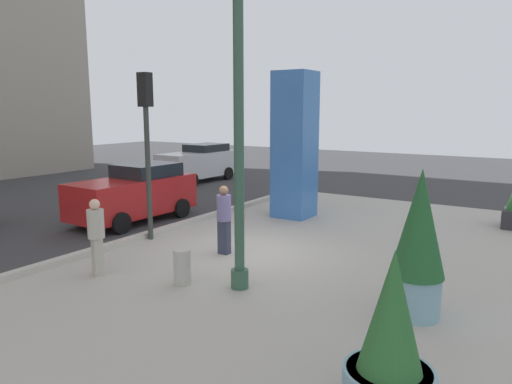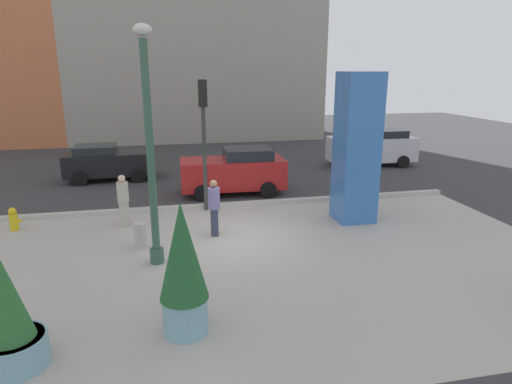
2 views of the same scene
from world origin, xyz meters
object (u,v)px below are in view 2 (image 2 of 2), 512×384
fire_hydrant (14,219)px  concrete_bollard (140,235)px  potted_plant_curbside (10,322)px  car_far_lane (373,148)px  pedestrian_by_curb (123,198)px  pedestrian_on_sidewalk (214,205)px  lamp_post (150,155)px  art_pillar_blue (356,149)px  car_passing_lane (235,171)px  traffic_light_far_side (204,124)px  potted_plant_near_right (183,268)px  car_intersection (109,162)px

fire_hydrant → concrete_bollard: bearing=-29.9°
potted_plant_curbside → car_far_lane: size_ratio=0.45×
concrete_bollard → pedestrian_by_curb: size_ratio=0.44×
potted_plant_curbside → concrete_bollard: potted_plant_curbside is taller
pedestrian_on_sidewalk → lamp_post: bearing=-136.1°
concrete_bollard → art_pillar_blue: bearing=8.7°
potted_plant_curbside → pedestrian_on_sidewalk: 6.78m
lamp_post → art_pillar_blue: lamp_post is taller
concrete_bollard → car_passing_lane: car_passing_lane is taller
fire_hydrant → car_far_lane: bearing=23.4°
fire_hydrant → pedestrian_by_curb: 3.46m
traffic_light_far_side → potted_plant_curbside: bearing=-116.9°
art_pillar_blue → pedestrian_on_sidewalk: 4.99m
car_passing_lane → car_far_lane: (7.95, 3.84, 0.03)m
car_far_lane → pedestrian_on_sidewalk: (-9.31, -8.45, 0.03)m
potted_plant_near_right → car_far_lane: size_ratio=0.58×
fire_hydrant → lamp_post: bearing=-37.6°
art_pillar_blue → pedestrian_on_sidewalk: bearing=-173.5°
potted_plant_near_right → concrete_bollard: size_ratio=3.52×
lamp_post → pedestrian_on_sidewalk: size_ratio=3.39×
pedestrian_on_sidewalk → pedestrian_by_curb: (-2.74, 1.43, -0.03)m
lamp_post → car_far_lane: (11.02, 10.10, -1.94)m
concrete_bollard → pedestrian_by_curb: pedestrian_by_curb is taller
traffic_light_far_side → car_passing_lane: size_ratio=1.09×
potted_plant_near_right → pedestrian_by_curb: size_ratio=1.54×
pedestrian_by_curb → car_passing_lane: bearing=37.7°
fire_hydrant → traffic_light_far_side: bearing=7.6°
car_intersection → pedestrian_on_sidewalk: pedestrian_on_sidewalk is taller
art_pillar_blue → car_far_lane: art_pillar_blue is taller
traffic_light_far_side → concrete_bollard: bearing=-125.0°
concrete_bollard → car_far_lane: (11.49, 8.97, 0.57)m
concrete_bollard → traffic_light_far_side: bearing=55.0°
potted_plant_curbside → car_passing_lane: (5.43, 10.03, 0.08)m
car_intersection → car_far_lane: 13.21m
potted_plant_curbside → fire_hydrant: 7.49m
traffic_light_far_side → car_intersection: (-3.89, 5.47, -2.26)m
art_pillar_blue → traffic_light_far_side: bearing=156.9°
art_pillar_blue → potted_plant_near_right: 8.16m
potted_plant_near_right → car_far_lane: 17.05m
potted_plant_near_right → car_intersection: bearing=101.9°
fire_hydrant → car_far_lane: size_ratio=0.17×
lamp_post → traffic_light_far_side: bearing=68.0°
art_pillar_blue → car_passing_lane: (-3.38, 4.07, -1.50)m
potted_plant_near_right → car_intersection: (-2.75, 13.04, -0.53)m
art_pillar_blue → fire_hydrant: size_ratio=6.47×
fire_hydrant → potted_plant_near_right: bearing=-53.6°
car_far_lane → pedestrian_by_curb: size_ratio=2.64×
car_passing_lane → pedestrian_on_sidewalk: bearing=-106.5°
art_pillar_blue → fire_hydrant: bearing=173.6°
lamp_post → art_pillar_blue: bearing=18.8°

